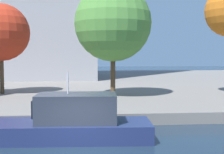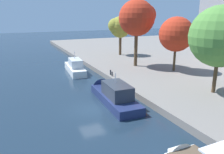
{
  "view_description": "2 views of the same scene",
  "coord_description": "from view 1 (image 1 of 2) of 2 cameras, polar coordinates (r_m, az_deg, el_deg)",
  "views": [
    {
      "loc": [
        0.43,
        -13.05,
        4.49
      ],
      "look_at": [
        2.04,
        5.94,
        3.13
      ],
      "focal_mm": 48.72,
      "sensor_mm": 36.0,
      "label": 1
    },
    {
      "loc": [
        21.31,
        -7.31,
        9.9
      ],
      "look_at": [
        -1.05,
        2.85,
        3.01
      ],
      "focal_mm": 36.49,
      "sensor_mm": 36.0,
      "label": 2
    }
  ],
  "objects": [
    {
      "name": "motor_yacht_1",
      "position": [
        16.68,
        -11.1,
        -9.18
      ],
      "size": [
        10.38,
        3.23,
        4.66
      ],
      "rotation": [
        0.0,
        0.0,
        3.1
      ],
      "color": "navy",
      "rests_on": "ground_plane"
    },
    {
      "name": "tree_3",
      "position": [
        27.66,
        0.37,
        10.02
      ],
      "size": [
        6.94,
        6.94,
        10.1
      ],
      "color": "#4C3823",
      "rests_on": "dock_promenade"
    },
    {
      "name": "dock_promenade",
      "position": [
        46.65,
        -5.36,
        -0.99
      ],
      "size": [
        120.0,
        55.0,
        0.76
      ],
      "primitive_type": "cube",
      "color": "slate",
      "rests_on": "ground_plane"
    }
  ]
}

